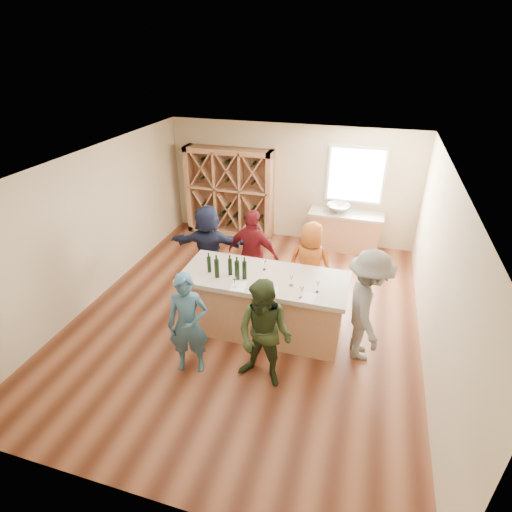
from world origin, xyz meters
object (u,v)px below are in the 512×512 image
(wine_bottle_c, at_px, (230,267))
(person_near_left, at_px, (188,324))
(person_far_mid, at_px, (253,254))
(sink, at_px, (338,208))
(tasting_counter_base, at_px, (264,305))
(person_far_left, at_px, (209,247))
(wine_rack, at_px, (229,192))
(person_near_right, at_px, (264,335))
(wine_bottle_a, at_px, (209,264))
(person_far_right, at_px, (310,264))
(wine_bottle_e, at_px, (244,270))
(wine_bottle_b, at_px, (217,268))
(person_server, at_px, (367,306))
(wine_bottle_d, at_px, (237,270))

(wine_bottle_c, bearing_deg, person_near_left, -103.58)
(person_far_mid, bearing_deg, sink, -107.50)
(tasting_counter_base, relative_size, person_far_left, 1.51)
(wine_rack, bearing_deg, person_near_right, -64.90)
(wine_bottle_c, bearing_deg, person_far_left, 126.43)
(wine_bottle_a, distance_m, person_far_right, 1.93)
(wine_rack, height_order, person_far_mid, wine_rack)
(person_near_left, bearing_deg, wine_bottle_e, 48.51)
(tasting_counter_base, xyz_separation_m, wine_bottle_e, (-0.28, -0.16, 0.73))
(wine_bottle_b, xyz_separation_m, person_far_left, (-0.71, 1.34, -0.38))
(tasting_counter_base, bearing_deg, person_near_right, -74.24)
(wine_bottle_e, xyz_separation_m, person_server, (1.94, -0.00, -0.31))
(wine_rack, bearing_deg, wine_bottle_c, -69.95)
(sink, xyz_separation_m, person_near_right, (-0.49, -4.64, -0.16))
(wine_rack, relative_size, wine_bottle_e, 7.19)
(tasting_counter_base, bearing_deg, sink, 76.84)
(wine_bottle_b, relative_size, wine_bottle_d, 0.99)
(person_near_left, bearing_deg, wine_rack, 87.85)
(sink, distance_m, person_far_right, 2.47)
(wine_bottle_d, xyz_separation_m, person_far_left, (-1.05, 1.31, -0.38))
(person_far_mid, height_order, person_far_right, person_far_mid)
(wine_bottle_e, xyz_separation_m, person_far_right, (0.87, 1.20, -0.41))
(person_far_right, bearing_deg, tasting_counter_base, 63.01)
(tasting_counter_base, xyz_separation_m, wine_bottle_c, (-0.54, -0.11, 0.72))
(wine_rack, distance_m, person_server, 5.14)
(wine_bottle_b, distance_m, wine_bottle_c, 0.22)
(wine_rack, distance_m, tasting_counter_base, 4.07)
(wine_bottle_a, xyz_separation_m, wine_bottle_b, (0.18, -0.12, 0.02))
(wine_bottle_b, bearing_deg, person_near_left, -95.10)
(person_server, height_order, person_far_mid, person_server)
(wine_rack, xyz_separation_m, person_near_left, (1.07, -4.77, -0.27))
(wine_bottle_a, bearing_deg, wine_bottle_c, 1.92)
(wine_bottle_b, bearing_deg, wine_bottle_d, 5.74)
(wine_bottle_a, relative_size, person_far_mid, 0.15)
(sink, relative_size, wine_bottle_d, 1.68)
(person_server, relative_size, person_far_left, 1.08)
(person_near_right, xyz_separation_m, person_far_mid, (-0.81, 2.14, 0.04))
(sink, xyz_separation_m, wine_bottle_d, (-1.21, -3.70, 0.23))
(wine_bottle_a, relative_size, wine_bottle_c, 0.96)
(wine_bottle_c, bearing_deg, sink, 69.32)
(tasting_counter_base, bearing_deg, person_far_left, 142.53)
(wine_rack, relative_size, tasting_counter_base, 0.85)
(wine_bottle_d, bearing_deg, wine_bottle_b, -174.26)
(wine_bottle_a, bearing_deg, sink, 64.52)
(wine_bottle_d, bearing_deg, wine_bottle_e, 24.47)
(wine_bottle_e, distance_m, person_near_right, 1.22)
(person_far_mid, bearing_deg, wine_bottle_b, 89.19)
(person_near_left, relative_size, person_near_right, 0.97)
(wine_rack, distance_m, wine_bottle_a, 3.81)
(wine_bottle_c, relative_size, person_near_right, 0.17)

